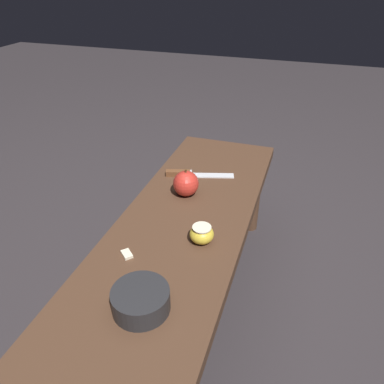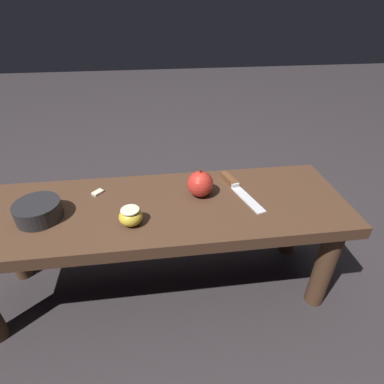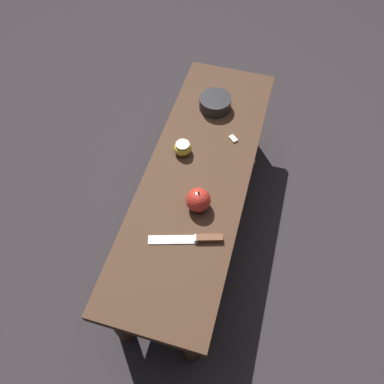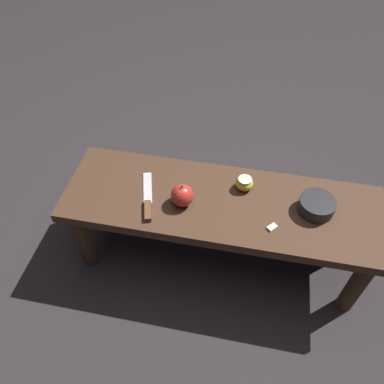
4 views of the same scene
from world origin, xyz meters
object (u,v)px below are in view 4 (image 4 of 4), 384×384
(wooden_bench, at_px, (221,212))
(bowl, at_px, (317,206))
(apple_cut, at_px, (244,183))
(knife, at_px, (148,203))
(apple_whole, at_px, (182,195))

(wooden_bench, relative_size, bowl, 9.19)
(wooden_bench, distance_m, apple_cut, 0.14)
(knife, relative_size, apple_whole, 2.54)
(apple_whole, bearing_deg, bowl, 7.12)
(knife, relative_size, bowl, 1.85)
(apple_cut, bearing_deg, apple_whole, -150.98)
(wooden_bench, xyz_separation_m, apple_whole, (-0.14, -0.04, 0.11))
(wooden_bench, xyz_separation_m, knife, (-0.27, -0.07, 0.07))
(apple_whole, height_order, apple_cut, apple_whole)
(bowl, bearing_deg, knife, -171.49)
(apple_whole, relative_size, bowl, 0.73)
(bowl, bearing_deg, apple_cut, 167.36)
(knife, distance_m, bowl, 0.62)
(wooden_bench, distance_m, bowl, 0.36)
(knife, bearing_deg, apple_cut, -82.69)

